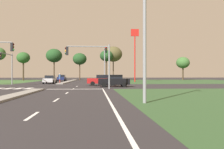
# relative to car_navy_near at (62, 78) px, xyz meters

# --- Properties ---
(ground_plane) EXTENTS (200.00, 200.00, 0.00)m
(ground_plane) POSITION_rel_car_navy_near_xyz_m (2.41, -28.12, -0.81)
(ground_plane) COLOR #282628
(grass_verge_far_right) EXTENTS (35.00, 35.00, 0.01)m
(grass_verge_far_right) POSITION_rel_car_navy_near_xyz_m (27.91, -3.62, -0.80)
(grass_verge_far_right) COLOR #2D4C28
(grass_verge_far_right) RESTS_ON ground
(median_island_far) EXTENTS (1.20, 36.00, 0.14)m
(median_island_far) POSITION_rel_car_navy_near_xyz_m (2.41, -3.12, -0.74)
(median_island_far) COLOR gray
(median_island_far) RESTS_ON ground
(lane_dash_near) EXTENTS (0.14, 2.00, 0.01)m
(lane_dash_near) POSITION_rel_car_navy_near_xyz_m (5.91, -52.86, -0.80)
(lane_dash_near) COLOR silver
(lane_dash_near) RESTS_ON ground
(lane_dash_second) EXTENTS (0.14, 2.00, 0.01)m
(lane_dash_second) POSITION_rel_car_navy_near_xyz_m (5.91, -46.86, -0.80)
(lane_dash_second) COLOR silver
(lane_dash_second) RESTS_ON ground
(lane_dash_third) EXTENTS (0.14, 2.00, 0.01)m
(lane_dash_third) POSITION_rel_car_navy_near_xyz_m (5.91, -40.86, -0.80)
(lane_dash_third) COLOR silver
(lane_dash_third) RESTS_ON ground
(lane_dash_fourth) EXTENTS (0.14, 2.00, 0.01)m
(lane_dash_fourth) POSITION_rel_car_navy_near_xyz_m (5.91, -34.86, -0.80)
(lane_dash_fourth) COLOR silver
(lane_dash_fourth) RESTS_ON ground
(lane_dash_fifth) EXTENTS (0.14, 2.00, 0.01)m
(lane_dash_fifth) POSITION_rel_car_navy_near_xyz_m (5.91, -28.86, -0.80)
(lane_dash_fifth) COLOR silver
(lane_dash_fifth) RESTS_ON ground
(edge_line_right) EXTENTS (0.14, 24.00, 0.01)m
(edge_line_right) POSITION_rel_car_navy_near_xyz_m (9.26, -46.12, -0.80)
(edge_line_right) COLOR silver
(edge_line_right) RESTS_ON ground
(stop_bar_near) EXTENTS (6.40, 0.50, 0.01)m
(stop_bar_near) POSITION_rel_car_navy_near_xyz_m (6.21, -35.12, -0.80)
(stop_bar_near) COLOR silver
(stop_bar_near) RESTS_ON ground
(crosswalk_bar_third) EXTENTS (0.70, 2.80, 0.01)m
(crosswalk_bar_third) POSITION_rel_car_navy_near_xyz_m (-1.69, -33.32, -0.80)
(crosswalk_bar_third) COLOR silver
(crosswalk_bar_third) RESTS_ON ground
(crosswalk_bar_fourth) EXTENTS (0.70, 2.80, 0.01)m
(crosswalk_bar_fourth) POSITION_rel_car_navy_near_xyz_m (-0.54, -33.32, -0.80)
(crosswalk_bar_fourth) COLOR silver
(crosswalk_bar_fourth) RESTS_ON ground
(crosswalk_bar_fifth) EXTENTS (0.70, 2.80, 0.01)m
(crosswalk_bar_fifth) POSITION_rel_car_navy_near_xyz_m (0.61, -33.32, -0.80)
(crosswalk_bar_fifth) COLOR silver
(crosswalk_bar_fifth) RESTS_ON ground
(car_navy_near) EXTENTS (1.99, 4.44, 1.58)m
(car_navy_near) POSITION_rel_car_navy_near_xyz_m (0.00, 0.00, 0.00)
(car_navy_near) COLOR #161E47
(car_navy_near) RESTS_ON ground
(car_red_second) EXTENTS (4.61, 1.97, 1.60)m
(car_red_second) POSITION_rel_car_navy_near_xyz_m (9.53, -25.83, 0.01)
(car_red_second) COLOR #A31919
(car_red_second) RESTS_ON ground
(car_silver_third) EXTENTS (1.96, 4.61, 1.48)m
(car_silver_third) POSITION_rel_car_navy_near_xyz_m (0.24, -17.66, -0.05)
(car_silver_third) COLOR #B7B7BC
(car_silver_third) RESTS_ON ground
(car_black_fourth) EXTENTS (4.17, 2.08, 1.61)m
(car_black_fourth) POSITION_rel_car_navy_near_xyz_m (10.90, -30.24, 0.01)
(car_black_fourth) COLOR black
(car_black_fourth) RESTS_ON ground
(traffic_signal_far_right) EXTENTS (0.32, 5.40, 6.11)m
(traffic_signal_far_right) POSITION_rel_car_navy_near_xyz_m (10.01, -23.41, 3.42)
(traffic_signal_far_right) COLOR gray
(traffic_signal_far_right) RESTS_ON ground
(traffic_signal_near_right) EXTENTS (5.13, 0.32, 5.09)m
(traffic_signal_near_right) POSITION_rel_car_navy_near_xyz_m (8.05, -34.72, 2.75)
(traffic_signal_near_right) COLOR gray
(traffic_signal_near_right) RESTS_ON ground
(traffic_signal_far_left) EXTENTS (0.32, 5.43, 5.07)m
(traffic_signal_far_left) POSITION_rel_car_navy_near_xyz_m (-5.19, -23.62, 2.75)
(traffic_signal_far_left) COLOR gray
(traffic_signal_far_left) RESTS_ON ground
(street_lamp_near) EXTENTS (0.93, 1.89, 10.56)m
(street_lamp_near) POSITION_rel_car_navy_near_xyz_m (11.15, -49.01, 5.00)
(street_lamp_near) COLOR gray
(street_lamp_near) RESTS_ON ground
(pedestrian_at_median) EXTENTS (0.34, 0.34, 1.73)m
(pedestrian_at_median) POSITION_rel_car_navy_near_xyz_m (2.15, -18.64, 0.38)
(pedestrian_at_median) COLOR maroon
(pedestrian_at_median) RESTS_ON median_island_far
(fastfood_pole_sign) EXTENTS (1.80, 0.40, 11.99)m
(fastfood_pole_sign) POSITION_rel_car_navy_near_xyz_m (17.45, -7.64, 7.91)
(fastfood_pole_sign) COLOR red
(fastfood_pole_sign) RESTS_ON ground
(treeline_second) EXTENTS (3.59, 3.59, 7.85)m
(treeline_second) POSITION_rel_car_navy_near_xyz_m (-11.36, 6.38, 5.43)
(treeline_second) COLOR #423323
(treeline_second) RESTS_ON ground
(treeline_third) EXTENTS (4.56, 4.56, 9.01)m
(treeline_third) POSITION_rel_car_navy_near_xyz_m (-3.23, 7.95, 6.23)
(treeline_third) COLOR #423323
(treeline_third) RESTS_ON ground
(treeline_fourth) EXTENTS (3.90, 3.90, 7.74)m
(treeline_fourth) POSITION_rel_car_navy_near_xyz_m (4.10, 6.92, 5.25)
(treeline_fourth) COLOR #423323
(treeline_fourth) RESTS_ON ground
(treeline_fifth) EXTENTS (5.36, 5.36, 10.07)m
(treeline_fifth) POSITION_rel_car_navy_near_xyz_m (13.88, 10.29, 6.96)
(treeline_fifth) COLOR #423323
(treeline_fifth) RESTS_ON ground
(treeline_sixth) EXTENTS (3.79, 3.79, 8.70)m
(treeline_sixth) POSITION_rel_car_navy_near_xyz_m (11.72, 7.86, 6.20)
(treeline_sixth) COLOR #423323
(treeline_sixth) RESTS_ON ground
(treeline_seventh) EXTENTS (4.03, 4.03, 6.98)m
(treeline_seventh) POSITION_rel_car_navy_near_xyz_m (35.01, 9.58, 4.41)
(treeline_seventh) COLOR #423323
(treeline_seventh) RESTS_ON ground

